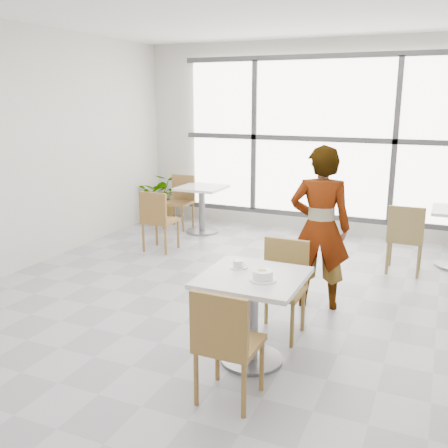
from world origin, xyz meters
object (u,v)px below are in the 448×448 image
at_px(bg_chair_right_near, 405,235).
at_px(chair_far, 282,281).
at_px(oatmeal_bowl, 263,275).
at_px(plant_left, 163,197).
at_px(bg_chair_left_far, 181,198).
at_px(bg_table_left, 202,203).
at_px(bg_chair_left_near, 157,217).
at_px(person, 320,228).
at_px(main_table, 252,302).
at_px(chair_near, 225,339).
at_px(coffee_cup, 238,265).

bearing_deg(bg_chair_right_near, chair_far, 67.08).
xyz_separation_m(oatmeal_bowl, plant_left, (-3.29, 4.05, -0.37)).
bearing_deg(oatmeal_bowl, bg_chair_left_far, 126.42).
distance_m(bg_table_left, bg_chair_left_far, 0.50).
bearing_deg(bg_chair_left_near, person, 158.64).
distance_m(bg_table_left, bg_chair_right_near, 3.25).
distance_m(main_table, chair_near, 0.64).
bearing_deg(coffee_cup, bg_chair_right_near, 66.75).
height_order(chair_near, bg_table_left, chair_near).
relative_size(bg_chair_left_near, bg_chair_left_far, 1.00).
xyz_separation_m(chair_far, person, (0.16, 0.72, 0.34)).
bearing_deg(plant_left, oatmeal_bowl, -50.90).
distance_m(chair_near, bg_chair_right_near, 3.51).
bearing_deg(chair_near, plant_left, -55.08).
height_order(person, bg_table_left, person).
distance_m(bg_chair_left_far, plant_left, 0.60).
distance_m(person, bg_chair_left_far, 3.74).
bearing_deg(bg_chair_left_near, chair_near, 128.21).
bearing_deg(bg_chair_left_far, coffee_cup, -55.09).
relative_size(main_table, bg_chair_left_far, 0.92).
xyz_separation_m(main_table, bg_chair_left_near, (-2.29, 2.33, -0.02)).
bearing_deg(chair_near, chair_far, -90.75).
distance_m(person, plant_left, 4.33).
height_order(chair_far, plant_left, chair_far).
xyz_separation_m(coffee_cup, plant_left, (-3.01, 3.86, -0.36)).
xyz_separation_m(chair_far, coffee_cup, (-0.23, -0.50, 0.28)).
height_order(main_table, chair_far, chair_far).
bearing_deg(bg_chair_left_far, plant_left, 150.83).
bearing_deg(plant_left, bg_chair_left_far, -29.17).
bearing_deg(bg_chair_left_far, person, -39.11).
bearing_deg(bg_chair_right_near, chair_near, 74.87).
distance_m(oatmeal_bowl, person, 1.42).
bearing_deg(bg_chair_left_near, bg_chair_right_near, -172.64).
distance_m(main_table, bg_chair_left_far, 4.55).
bearing_deg(main_table, coffee_cup, 146.56).
xyz_separation_m(bg_chair_right_near, plant_left, (-4.14, 1.23, -0.08)).
distance_m(coffee_cup, bg_chair_left_near, 3.08).
relative_size(oatmeal_bowl, coffee_cup, 1.32).
distance_m(bg_chair_left_near, bg_chair_left_far, 1.41).
relative_size(chair_near, bg_chair_left_near, 1.00).
bearing_deg(oatmeal_bowl, bg_chair_right_near, 73.28).
relative_size(main_table, bg_chair_right_near, 0.92).
bearing_deg(chair_far, bg_chair_left_near, 144.03).
bearing_deg(chair_near, bg_table_left, -61.82).
bearing_deg(coffee_cup, chair_far, 65.39).
bearing_deg(oatmeal_bowl, chair_near, -96.93).
xyz_separation_m(main_table, coffee_cup, (-0.17, 0.11, 0.26)).
xyz_separation_m(coffee_cup, bg_table_left, (-2.02, 3.41, -0.29)).
distance_m(oatmeal_bowl, bg_table_left, 4.29).
bearing_deg(coffee_cup, plant_left, 127.93).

